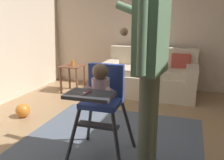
{
  "coord_description": "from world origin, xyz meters",
  "views": [
    {
      "loc": [
        0.73,
        -2.11,
        1.36
      ],
      "look_at": [
        0.04,
        -0.07,
        0.81
      ],
      "focal_mm": 37.6,
      "sensor_mm": 36.0,
      "label": 1
    }
  ],
  "objects_px": {
    "sippy_cup": "(73,63)",
    "side_table": "(73,73)",
    "high_chair": "(101,93)",
    "toy_ball": "(23,110)",
    "couch": "(150,77)",
    "adult_standing": "(150,66)"
  },
  "relations": [
    {
      "from": "couch",
      "to": "sippy_cup",
      "type": "height_order",
      "value": "couch"
    },
    {
      "from": "couch",
      "to": "side_table",
      "type": "bearing_deg",
      "value": -76.64
    },
    {
      "from": "couch",
      "to": "toy_ball",
      "type": "relative_size",
      "value": 8.37
    },
    {
      "from": "toy_ball",
      "to": "sippy_cup",
      "type": "distance_m",
      "value": 1.44
    },
    {
      "from": "toy_ball",
      "to": "sippy_cup",
      "type": "xyz_separation_m",
      "value": [
        0.1,
        1.36,
        0.47
      ]
    },
    {
      "from": "toy_ball",
      "to": "side_table",
      "type": "relative_size",
      "value": 0.39
    },
    {
      "from": "adult_standing",
      "to": "sippy_cup",
      "type": "xyz_separation_m",
      "value": [
        -1.81,
        2.01,
        -0.42
      ]
    },
    {
      "from": "adult_standing",
      "to": "high_chair",
      "type": "bearing_deg",
      "value": -0.07
    },
    {
      "from": "couch",
      "to": "high_chair",
      "type": "bearing_deg",
      "value": -2.23
    },
    {
      "from": "high_chair",
      "to": "side_table",
      "type": "bearing_deg",
      "value": -146.77
    },
    {
      "from": "toy_ball",
      "to": "side_table",
      "type": "height_order",
      "value": "side_table"
    },
    {
      "from": "sippy_cup",
      "to": "toy_ball",
      "type": "bearing_deg",
      "value": -94.16
    },
    {
      "from": "high_chair",
      "to": "toy_ball",
      "type": "relative_size",
      "value": 4.87
    },
    {
      "from": "sippy_cup",
      "to": "couch",
      "type": "bearing_deg",
      "value": 13.42
    },
    {
      "from": "toy_ball",
      "to": "side_table",
      "type": "bearing_deg",
      "value": 86.14
    },
    {
      "from": "high_chair",
      "to": "toy_ball",
      "type": "bearing_deg",
      "value": -113.55
    },
    {
      "from": "couch",
      "to": "toy_ball",
      "type": "distance_m",
      "value": 2.31
    },
    {
      "from": "high_chair",
      "to": "side_table",
      "type": "relative_size",
      "value": 1.89
    },
    {
      "from": "high_chair",
      "to": "couch",
      "type": "bearing_deg",
      "value": 176.12
    },
    {
      "from": "toy_ball",
      "to": "side_table",
      "type": "xyz_separation_m",
      "value": [
        0.09,
        1.36,
        0.28
      ]
    },
    {
      "from": "adult_standing",
      "to": "side_table",
      "type": "bearing_deg",
      "value": -40.16
    },
    {
      "from": "sippy_cup",
      "to": "side_table",
      "type": "bearing_deg",
      "value": -180.0
    }
  ]
}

